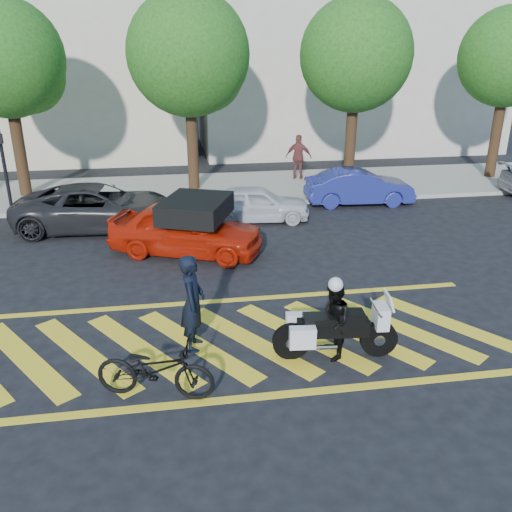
{
  "coord_description": "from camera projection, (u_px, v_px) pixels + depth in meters",
  "views": [
    {
      "loc": [
        -0.93,
        -9.59,
        5.76
      ],
      "look_at": [
        0.94,
        2.01,
        1.05
      ],
      "focal_mm": 38.0,
      "sensor_mm": 36.0,
      "label": 1
    }
  ],
  "objects": [
    {
      "name": "tree_far_right",
      "position": [
        510.0,
        61.0,
        22.22
      ],
      "size": [
        4.0,
        4.0,
        7.1
      ],
      "color": "black",
      "rests_on": "ground"
    },
    {
      "name": "red_convertible",
      "position": [
        186.0,
        229.0,
        15.4
      ],
      "size": [
        4.71,
        3.24,
        1.49
      ],
      "primitive_type": "imported",
      "rotation": [
        0.0,
        0.0,
        1.2
      ],
      "color": "red",
      "rests_on": "ground"
    },
    {
      "name": "parked_mid_right",
      "position": [
        256.0,
        204.0,
        18.26
      ],
      "size": [
        3.7,
        1.73,
        1.22
      ],
      "primitive_type": "imported",
      "rotation": [
        0.0,
        0.0,
        1.49
      ],
      "color": "silver",
      "rests_on": "ground"
    },
    {
      "name": "officer_bike",
      "position": [
        193.0,
        303.0,
        10.54
      ],
      "size": [
        0.6,
        0.8,
        1.98
      ],
      "primitive_type": "imported",
      "rotation": [
        0.0,
        0.0,
        1.39
      ],
      "color": "black",
      "rests_on": "ground"
    },
    {
      "name": "tree_center",
      "position": [
        192.0,
        59.0,
        20.25
      ],
      "size": [
        4.6,
        4.6,
        7.56
      ],
      "color": "black",
      "rests_on": "ground"
    },
    {
      "name": "building_left",
      "position": [
        21.0,
        56.0,
        27.27
      ],
      "size": [
        16.0,
        8.0,
        10.0
      ],
      "primitive_type": "cube",
      "color": "beige",
      "rests_on": "ground"
    },
    {
      "name": "bicycle",
      "position": [
        155.0,
        369.0,
        9.21
      ],
      "size": [
        2.18,
        1.27,
        1.08
      ],
      "primitive_type": "imported",
      "rotation": [
        0.0,
        0.0,
        1.29
      ],
      "color": "black",
      "rests_on": "ground"
    },
    {
      "name": "parked_right",
      "position": [
        359.0,
        187.0,
        20.14
      ],
      "size": [
        4.04,
        1.62,
        1.31
      ],
      "primitive_type": "imported",
      "rotation": [
        0.0,
        0.0,
        1.51
      ],
      "color": "navy",
      "rests_on": "ground"
    },
    {
      "name": "tree_right",
      "position": [
        358.0,
        59.0,
        21.22
      ],
      "size": [
        4.4,
        4.4,
        7.41
      ],
      "color": "black",
      "rests_on": "ground"
    },
    {
      "name": "ground",
      "position": [
        226.0,
        342.0,
        11.06
      ],
      "size": [
        90.0,
        90.0,
        0.0
      ],
      "primitive_type": "plane",
      "color": "black",
      "rests_on": "ground"
    },
    {
      "name": "pedestrian_right",
      "position": [
        299.0,
        157.0,
        23.14
      ],
      "size": [
        1.2,
        0.85,
        1.89
      ],
      "primitive_type": "imported",
      "rotation": [
        0.0,
        0.0,
        2.75
      ],
      "color": "brown",
      "rests_on": "sidewalk"
    },
    {
      "name": "parked_mid_left",
      "position": [
        98.0,
        207.0,
        17.46
      ],
      "size": [
        5.37,
        2.78,
        1.45
      ],
      "primitive_type": "imported",
      "rotation": [
        0.0,
        0.0,
        1.5
      ],
      "color": "black",
      "rests_on": "ground"
    },
    {
      "name": "signal_pole",
      "position": [
        3.0,
        161.0,
        18.32
      ],
      "size": [
        0.28,
        0.43,
        3.2
      ],
      "color": "black",
      "rests_on": "ground"
    },
    {
      "name": "crosswalk",
      "position": [
        224.0,
        342.0,
        11.06
      ],
      "size": [
        12.33,
        4.0,
        0.01
      ],
      "color": "yellow",
      "rests_on": "ground"
    },
    {
      "name": "building_right",
      "position": [
        346.0,
        45.0,
        29.59
      ],
      "size": [
        16.0,
        8.0,
        11.0
      ],
      "primitive_type": "cube",
      "color": "beige",
      "rests_on": "ground"
    },
    {
      "name": "sidewalk",
      "position": [
        194.0,
        190.0,
        22.03
      ],
      "size": [
        60.0,
        5.0,
        0.15
      ],
      "primitive_type": "cube",
      "color": "#9E998E",
      "rests_on": "ground"
    },
    {
      "name": "officer_moto",
      "position": [
        333.0,
        321.0,
        10.29
      ],
      "size": [
        0.66,
        0.81,
        1.55
      ],
      "primitive_type": "imported",
      "rotation": [
        0.0,
        0.0,
        -1.67
      ],
      "color": "black",
      "rests_on": "ground"
    },
    {
      "name": "tree_left",
      "position": [
        9.0,
        62.0,
        19.32
      ],
      "size": [
        4.2,
        4.2,
        7.26
      ],
      "color": "black",
      "rests_on": "ground"
    },
    {
      "name": "police_motorcycle",
      "position": [
        334.0,
        330.0,
        10.37
      ],
      "size": [
        2.44,
        0.81,
        1.07
      ],
      "rotation": [
        0.0,
        0.0,
        -0.1
      ],
      "color": "black",
      "rests_on": "ground"
    }
  ]
}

